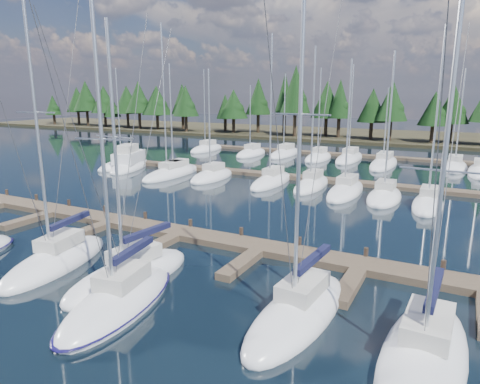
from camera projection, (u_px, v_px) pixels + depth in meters
The scene contains 12 objects.
ground at pixel (258, 198), 39.36m from camera, with size 260.00×260.00×0.00m, color black.
far_shore at pixel (378, 136), 91.06m from camera, with size 220.00×30.00×0.60m, color #332E1C.
main_dock at pixel (177, 236), 28.40m from camera, with size 44.00×6.13×0.90m.
back_docks at pixel (321, 165), 56.21m from camera, with size 50.00×21.80×0.40m.
front_sailboat_2 at pixel (57, 260), 23.99m from camera, with size 4.08×8.38×15.46m.
front_sailboat_3 at pixel (130, 275), 22.10m from camera, with size 3.66×8.18×13.53m.
front_sailboat_4 at pixel (119, 301), 19.39m from camera, with size 4.30×8.53×13.90m.
front_sailboat_5 at pixel (298, 312), 18.36m from camera, with size 3.29×8.61×15.80m.
front_sailboat_6 at pixel (424, 355), 15.37m from camera, with size 3.25×9.20×12.92m.
back_sailboat_rows at pixel (308, 169), 52.48m from camera, with size 46.43×32.36×17.48m.
motor_yacht_left at pixel (129, 164), 54.58m from camera, with size 6.77×10.56×5.03m.
tree_line at pixel (349, 103), 82.83m from camera, with size 185.20×11.44×14.14m.
Camera 1 is at (16.24, -4.61, 9.52)m, focal length 32.00 mm.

